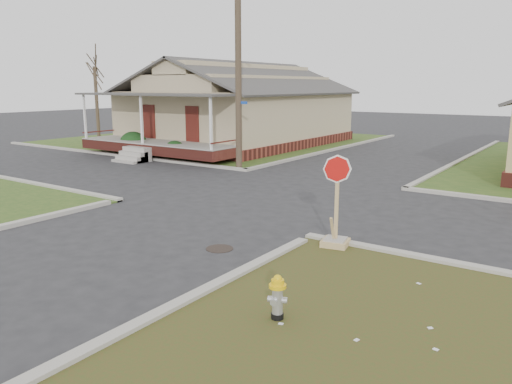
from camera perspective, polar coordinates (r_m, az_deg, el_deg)
The scene contains 11 objects.
ground at distance 13.56m, azimuth -10.14°, elevation -4.17°, with size 120.00×120.00×0.00m, color #28282B.
verge_far_left at distance 35.32m, azimuth -4.64°, elevation 6.00°, with size 19.00×19.00×0.05m, color #2F4E1C.
curbs at distance 17.34m, azimuth 1.53°, elevation -0.41°, with size 80.00×40.00×0.12m, color #ADA89C, non-canonical shape.
manhole at distance 11.79m, azimuth -4.18°, elevation -6.47°, with size 0.64×0.64×0.01m, color black.
corner_house at distance 32.27m, azimuth -2.02°, elevation 9.47°, with size 10.10×15.50×5.30m.
utility_pole at distance 22.55m, azimuth -2.04°, elevation 14.40°, with size 1.80×0.28×9.00m.
tree_far_left at distance 34.53m, azimuth -17.72°, elevation 9.45°, with size 0.22×0.22×4.90m, color #443627.
fire_hydrant at distance 8.18m, azimuth 2.48°, elevation -11.65°, with size 0.28×0.28×0.75m.
stop_sign at distance 11.84m, azimuth 9.10°, elevation -3.92°, with size 0.61×0.60×2.17m.
hedge_left at distance 28.38m, azimuth -13.83°, elevation 5.45°, with size 1.54×1.26×1.18m, color #163613.
hedge_right at distance 25.96m, azimuth -9.25°, elevation 4.84°, with size 1.29×1.06×0.99m, color #163613.
Camera 1 is at (9.24, -9.18, 3.75)m, focal length 35.00 mm.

